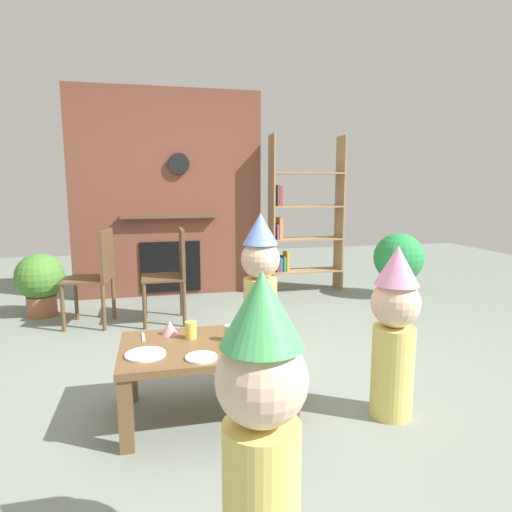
{
  "coord_description": "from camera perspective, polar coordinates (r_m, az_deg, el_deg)",
  "views": [
    {
      "loc": [
        -0.58,
        -2.76,
        1.31
      ],
      "look_at": [
        0.15,
        0.4,
        0.79
      ],
      "focal_mm": 31.06,
      "sensor_mm": 36.0,
      "label": 1
    }
  ],
  "objects": [
    {
      "name": "potted_plant_tall",
      "position": [
        5.46,
        17.88,
        -0.46
      ],
      "size": [
        0.58,
        0.58,
        0.75
      ],
      "color": "beige",
      "rests_on": "ground_plane"
    },
    {
      "name": "birthday_cake_slice",
      "position": [
        2.73,
        -11.06,
        -9.03
      ],
      "size": [
        0.1,
        0.1,
        0.09
      ],
      "primitive_type": "cone",
      "color": "pink",
      "rests_on": "coffee_table"
    },
    {
      "name": "child_in_pink",
      "position": [
        2.62,
        17.39,
        -8.83
      ],
      "size": [
        0.27,
        0.27,
        0.98
      ],
      "rotation": [
        0.0,
        0.0,
        2.91
      ],
      "color": "#E0CC66",
      "rests_on": "ground_plane"
    },
    {
      "name": "table_fork",
      "position": [
        2.72,
        -14.31,
        -10.08
      ],
      "size": [
        0.03,
        0.15,
        0.01
      ],
      "primitive_type": "cube",
      "rotation": [
        0.0,
        0.0,
        1.63
      ],
      "color": "silver",
      "rests_on": "coffee_table"
    },
    {
      "name": "child_by_the_chairs",
      "position": [
        3.46,
        0.56,
        -3.01
      ],
      "size": [
        0.3,
        0.3,
        1.1
      ],
      "rotation": [
        0.0,
        0.0,
        -2.11
      ],
      "color": "#E0CC66",
      "rests_on": "ground_plane"
    },
    {
      "name": "potted_plant_short",
      "position": [
        4.94,
        -26.05,
        -2.87
      ],
      "size": [
        0.47,
        0.47,
        0.64
      ],
      "color": "#9E5B42",
      "rests_on": "ground_plane"
    },
    {
      "name": "brick_fireplace_feature",
      "position": [
        5.36,
        -11.25,
        7.71
      ],
      "size": [
        2.2,
        0.28,
        2.4
      ],
      "color": "brown",
      "rests_on": "ground_plane"
    },
    {
      "name": "paper_cup_center",
      "position": [
        2.64,
        -8.4,
        -9.4
      ],
      "size": [
        0.07,
        0.07,
        0.1
      ],
      "primitive_type": "cylinder",
      "color": "#F2CC4C",
      "rests_on": "coffee_table"
    },
    {
      "name": "ground_plane",
      "position": [
        3.11,
        -1.07,
        -15.8
      ],
      "size": [
        12.0,
        12.0,
        0.0
      ],
      "primitive_type": "plane",
      "color": "gray"
    },
    {
      "name": "paper_plate_front",
      "position": [
        2.36,
        -7.05,
        -12.83
      ],
      "size": [
        0.17,
        0.17,
        0.01
      ],
      "primitive_type": "cylinder",
      "color": "white",
      "rests_on": "coffee_table"
    },
    {
      "name": "child_with_cone_hat",
      "position": [
        1.49,
        0.72,
        -21.02
      ],
      "size": [
        0.29,
        0.29,
        1.06
      ],
      "rotation": [
        0.0,
        0.0,
        1.61
      ],
      "color": "#E0CC66",
      "rests_on": "ground_plane"
    },
    {
      "name": "dining_chair_middle",
      "position": [
        4.29,
        -10.66,
        -1.75
      ],
      "size": [
        0.4,
        0.4,
        0.9
      ],
      "rotation": [
        0.0,
        0.0,
        3.15
      ],
      "color": "brown",
      "rests_on": "ground_plane"
    },
    {
      "name": "dining_chair_left",
      "position": [
        4.38,
        -19.74,
        -1.92
      ],
      "size": [
        0.46,
        0.46,
        0.9
      ],
      "rotation": [
        0.0,
        0.0,
        2.98
      ],
      "color": "brown",
      "rests_on": "ground_plane"
    },
    {
      "name": "coffee_table",
      "position": [
        2.58,
        -6.5,
        -12.64
      ],
      "size": [
        0.94,
        0.63,
        0.42
      ],
      "color": "brown",
      "rests_on": "ground_plane"
    },
    {
      "name": "paper_cup_near_left",
      "position": [
        2.37,
        -0.56,
        -11.5
      ],
      "size": [
        0.08,
        0.08,
        0.1
      ],
      "primitive_type": "cylinder",
      "color": "#E5666B",
      "rests_on": "coffee_table"
    },
    {
      "name": "paper_cup_near_right",
      "position": [
        2.59,
        -3.42,
        -9.85
      ],
      "size": [
        0.06,
        0.06,
        0.09
      ],
      "primitive_type": "cylinder",
      "color": "#8CD18C",
      "rests_on": "coffee_table"
    },
    {
      "name": "paper_plate_rear",
      "position": [
        2.45,
        -14.05,
        -12.19
      ],
      "size": [
        0.21,
        0.21,
        0.01
      ],
      "primitive_type": "cylinder",
      "color": "white",
      "rests_on": "coffee_table"
    },
    {
      "name": "bookshelf",
      "position": [
        5.47,
        5.79,
        4.35
      ],
      "size": [
        0.9,
        0.28,
        1.9
      ],
      "color": "#9E7A51",
      "rests_on": "ground_plane"
    }
  ]
}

